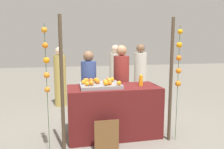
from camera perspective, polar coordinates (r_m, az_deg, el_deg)
ground_plane at (r=4.24m, az=0.45°, el=-15.47°), size 24.00×24.00×0.00m
stall_counter at (r=4.08m, az=0.45°, el=-9.53°), size 1.66×0.75×0.92m
orange_tray at (r=3.93m, az=-3.10°, el=-2.84°), size 0.72×0.59×0.06m
orange_0 at (r=4.07m, az=-6.55°, el=-1.53°), size 0.08×0.08×0.08m
orange_1 at (r=3.76m, az=1.85°, el=-2.27°), size 0.08×0.08×0.08m
orange_2 at (r=3.78m, az=-0.55°, el=-2.25°), size 0.07×0.07×0.07m
orange_3 at (r=4.01m, az=-4.10°, el=-1.52°), size 0.09×0.09×0.09m
orange_4 at (r=3.74m, az=-6.51°, el=-2.40°), size 0.07×0.07×0.07m
orange_5 at (r=4.01m, az=-0.68°, el=-1.58°), size 0.08×0.08×0.08m
orange_6 at (r=4.09m, az=-0.94°, el=-1.38°), size 0.08×0.08×0.08m
orange_7 at (r=4.00m, az=-6.94°, el=-1.61°), size 0.09×0.09×0.09m
orange_8 at (r=3.77m, az=-5.40°, el=-2.21°), size 0.09×0.09×0.09m
orange_9 at (r=3.73m, az=-1.57°, el=-2.31°), size 0.08×0.08×0.08m
orange_10 at (r=4.12m, az=-0.01°, el=-1.31°), size 0.08×0.08×0.08m
orange_11 at (r=3.90m, az=-7.50°, el=-1.99°), size 0.07×0.07×0.07m
orange_12 at (r=3.87m, az=-1.78°, el=-1.92°), size 0.08×0.08×0.08m
orange_13 at (r=3.92m, az=-3.78°, el=-1.80°), size 0.08×0.08×0.08m
orange_14 at (r=4.12m, az=-4.34°, el=-1.38°), size 0.07×0.07×0.07m
orange_15 at (r=4.04m, az=-5.47°, el=-1.56°), size 0.08×0.08×0.08m
juice_bottle at (r=4.05m, az=7.56°, el=-1.59°), size 0.07×0.07×0.21m
chalkboard_sign at (r=3.60m, az=-1.41°, el=-15.72°), size 0.39×0.03×0.52m
vendor_left at (r=4.54m, az=-6.06°, el=-4.34°), size 0.31×0.31×1.55m
vendor_right at (r=4.69m, az=2.44°, el=-3.21°), size 0.33×0.33×1.66m
crowd_person_0 at (r=5.91m, az=7.35°, el=-0.80°), size 0.34×0.34×1.68m
crowd_person_1 at (r=6.06m, az=-13.40°, el=-1.07°), size 0.32×0.32×1.60m
crowd_person_2 at (r=6.32m, az=0.83°, el=-0.25°), size 0.33×0.33×1.65m
canopy_post_left at (r=3.44m, az=-12.95°, el=-2.77°), size 0.06×0.06×2.13m
canopy_post_right at (r=3.86m, az=15.14°, el=-1.63°), size 0.06×0.06×2.13m
garland_strand_left at (r=3.34m, az=-16.87°, el=3.17°), size 0.10×0.10×1.99m
garland_strand_right at (r=3.86m, az=17.08°, el=3.38°), size 0.11×0.11×1.99m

